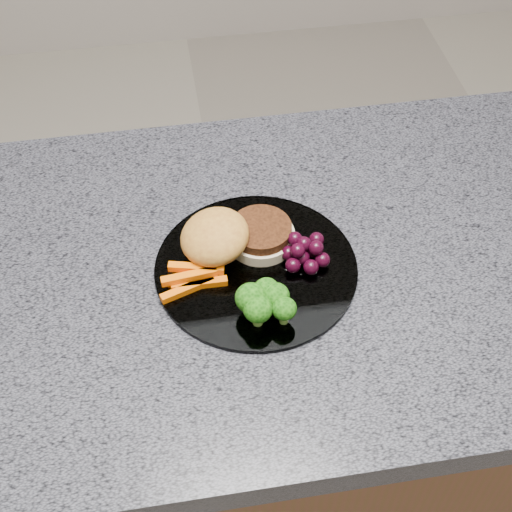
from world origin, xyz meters
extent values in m
cube|color=#54301C|center=(0.00, 0.00, 0.43)|extent=(1.20, 0.60, 0.86)
cube|color=#4F505A|center=(0.00, 0.00, 0.88)|extent=(1.20, 0.60, 0.04)
cylinder|color=white|center=(-0.04, -0.01, 0.90)|extent=(0.26, 0.26, 0.01)
cylinder|color=beige|center=(-0.03, 0.03, 0.91)|extent=(0.11, 0.11, 0.02)
cylinder|color=#47210D|center=(-0.03, 0.03, 0.93)|extent=(0.10, 0.10, 0.01)
ellipsoid|color=#B6842D|center=(-0.09, 0.02, 0.93)|extent=(0.11, 0.11, 0.05)
cube|color=#EC6103|center=(-0.12, -0.02, 0.91)|extent=(0.07, 0.02, 0.01)
cube|color=#EC6103|center=(-0.12, -0.03, 0.91)|extent=(0.07, 0.01, 0.01)
cube|color=#EC6103|center=(-0.13, -0.04, 0.91)|extent=(0.07, 0.03, 0.01)
cube|color=#EC6103|center=(-0.12, -0.01, 0.92)|extent=(0.07, 0.03, 0.01)
cube|color=#EC6103|center=(-0.13, -0.03, 0.92)|extent=(0.07, 0.02, 0.01)
cylinder|color=olive|center=(-0.06, -0.08, 0.91)|extent=(0.01, 0.01, 0.02)
ellipsoid|color=#0D3907|center=(-0.06, -0.08, 0.93)|extent=(0.04, 0.04, 0.03)
cylinder|color=olive|center=(-0.03, -0.08, 0.91)|extent=(0.01, 0.01, 0.02)
ellipsoid|color=#0D3907|center=(-0.03, -0.08, 0.93)|extent=(0.03, 0.03, 0.03)
cylinder|color=olive|center=(-0.05, -0.10, 0.91)|extent=(0.01, 0.01, 0.02)
ellipsoid|color=#0D3907|center=(-0.05, -0.10, 0.93)|extent=(0.04, 0.04, 0.03)
cylinder|color=olive|center=(-0.02, -0.10, 0.91)|extent=(0.01, 0.01, 0.02)
ellipsoid|color=#0D3907|center=(-0.02, -0.10, 0.93)|extent=(0.03, 0.03, 0.03)
cylinder|color=olive|center=(-0.04, -0.07, 0.91)|extent=(0.01, 0.01, 0.02)
ellipsoid|color=#0D3907|center=(-0.04, -0.07, 0.93)|extent=(0.03, 0.03, 0.03)
sphere|color=black|center=(0.02, -0.01, 0.92)|extent=(0.02, 0.02, 0.02)
sphere|color=black|center=(0.04, 0.00, 0.92)|extent=(0.02, 0.02, 0.02)
sphere|color=black|center=(0.02, 0.01, 0.92)|extent=(0.02, 0.02, 0.02)
sphere|color=black|center=(0.00, 0.00, 0.92)|extent=(0.02, 0.02, 0.02)
sphere|color=black|center=(0.00, -0.03, 0.92)|extent=(0.02, 0.02, 0.02)
sphere|color=black|center=(0.03, -0.03, 0.92)|extent=(0.02, 0.02, 0.02)
sphere|color=black|center=(0.04, -0.02, 0.92)|extent=(0.02, 0.02, 0.02)
sphere|color=black|center=(0.04, 0.01, 0.92)|extent=(0.02, 0.02, 0.02)
sphere|color=black|center=(0.02, 0.00, 0.93)|extent=(0.02, 0.02, 0.02)
sphere|color=black|center=(0.01, -0.01, 0.93)|extent=(0.02, 0.02, 0.02)
sphere|color=black|center=(0.04, -0.01, 0.93)|extent=(0.02, 0.02, 0.02)
sphere|color=black|center=(0.01, 0.01, 0.93)|extent=(0.02, 0.02, 0.02)
camera|label=1|loc=(-0.14, -0.59, 1.60)|focal=50.00mm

